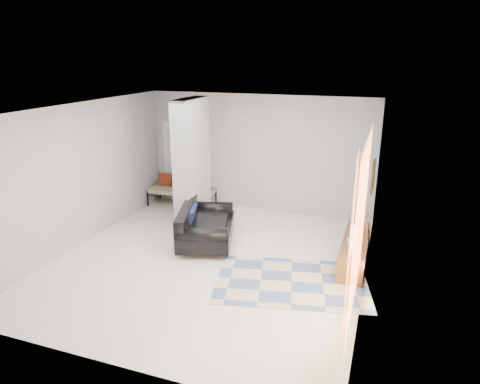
% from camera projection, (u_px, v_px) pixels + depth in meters
% --- Properties ---
extents(floor, '(6.00, 6.00, 0.00)m').
position_uv_depth(floor, '(211.00, 260.00, 7.98)').
color(floor, white).
rests_on(floor, ground).
extents(ceiling, '(6.00, 6.00, 0.00)m').
position_uv_depth(ceiling, '(207.00, 109.00, 7.12)').
color(ceiling, white).
rests_on(ceiling, wall_back).
extents(wall_back, '(6.00, 0.00, 6.00)m').
position_uv_depth(wall_back, '(259.00, 154.00, 10.25)').
color(wall_back, '#B7B9BC').
rests_on(wall_back, ground).
extents(wall_front, '(6.00, 0.00, 6.00)m').
position_uv_depth(wall_front, '(104.00, 264.00, 4.86)').
color(wall_front, '#B7B9BC').
rests_on(wall_front, ground).
extents(wall_left, '(0.00, 6.00, 6.00)m').
position_uv_depth(wall_left, '(81.00, 175.00, 8.42)').
color(wall_left, '#B7B9BC').
rests_on(wall_left, ground).
extents(wall_right, '(0.00, 6.00, 6.00)m').
position_uv_depth(wall_right, '(371.00, 207.00, 6.68)').
color(wall_right, '#B7B9BC').
rests_on(wall_right, ground).
extents(partition_column, '(0.35, 1.20, 2.80)m').
position_uv_depth(partition_column, '(192.00, 163.00, 9.34)').
color(partition_column, '#A2A7A9').
rests_on(partition_column, floor).
extents(hallway_door, '(0.85, 0.06, 2.04)m').
position_uv_depth(hallway_door, '(180.00, 162.00, 10.99)').
color(hallway_door, white).
rests_on(hallway_door, floor).
extents(curtain, '(0.00, 2.55, 2.55)m').
position_uv_depth(curtain, '(360.00, 230.00, 5.66)').
color(curtain, '#F98441').
rests_on(curtain, wall_right).
extents(wall_art, '(0.04, 0.45, 0.55)m').
position_uv_depth(wall_art, '(373.00, 176.00, 7.42)').
color(wall_art, '#33210E').
rests_on(wall_art, wall_right).
extents(media_console, '(0.45, 1.99, 0.80)m').
position_uv_depth(media_console, '(355.00, 250.00, 7.93)').
color(media_console, brown).
rests_on(media_console, floor).
extents(loveseat, '(1.44, 1.92, 0.76)m').
position_uv_depth(loveseat, '(203.00, 226.00, 8.66)').
color(loveseat, silver).
rests_on(loveseat, floor).
extents(daybed, '(1.65, 0.74, 0.77)m').
position_uv_depth(daybed, '(181.00, 189.00, 10.82)').
color(daybed, black).
rests_on(daybed, floor).
extents(area_rug, '(2.83, 2.19, 0.01)m').
position_uv_depth(area_rug, '(291.00, 282.00, 7.23)').
color(area_rug, beige).
rests_on(area_rug, floor).
extents(cylinder_lamp, '(0.10, 0.10, 0.54)m').
position_uv_depth(cylinder_lamp, '(352.00, 240.00, 7.25)').
color(cylinder_lamp, white).
rests_on(cylinder_lamp, media_console).
extents(bronze_figurine, '(0.11, 0.11, 0.21)m').
position_uv_depth(bronze_figurine, '(356.00, 221.00, 8.49)').
color(bronze_figurine, '#322016').
rests_on(bronze_figurine, media_console).
extents(vase, '(0.22, 0.22, 0.21)m').
position_uv_depth(vase, '(352.00, 239.00, 7.68)').
color(vase, silver).
rests_on(vase, media_console).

